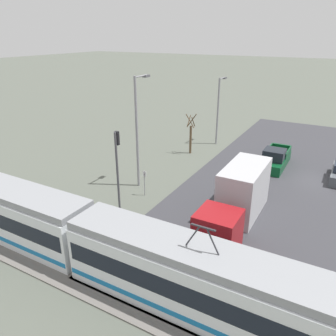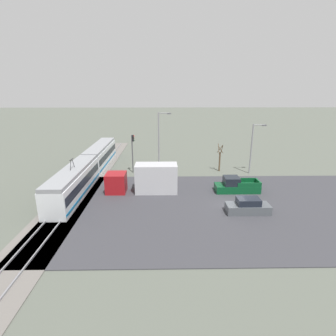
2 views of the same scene
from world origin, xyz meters
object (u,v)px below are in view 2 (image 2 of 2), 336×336
(light_rail_tram, at_px, (90,166))
(street_tree, at_px, (220,159))
(sedan_car_0, at_px, (248,207))
(no_parking_sign, at_px, (150,165))
(street_lamp_mid_block, at_px, (253,145))
(street_lamp_near_crossing, at_px, (160,138))
(pickup_truck, at_px, (236,186))
(box_truck, at_px, (147,179))
(traffic_light_pole, at_px, (133,149))

(light_rail_tram, relative_size, street_tree, 6.32)
(sedan_car_0, bearing_deg, no_parking_sign, -141.69)
(sedan_car_0, distance_m, street_lamp_mid_block, 14.48)
(street_lamp_mid_block, bearing_deg, street_lamp_near_crossing, 83.45)
(street_lamp_near_crossing, bearing_deg, pickup_truck, -133.75)
(sedan_car_0, bearing_deg, street_tree, 179.79)
(pickup_truck, bearing_deg, street_lamp_near_crossing, 46.25)
(box_truck, bearing_deg, street_tree, -51.26)
(street_lamp_near_crossing, bearing_deg, box_truck, 170.12)
(street_tree, distance_m, no_parking_sign, 10.71)
(light_rail_tram, distance_m, street_lamp_near_crossing, 11.05)
(traffic_light_pole, height_order, street_lamp_near_crossing, street_lamp_near_crossing)
(traffic_light_pole, bearing_deg, box_truck, -162.58)
(sedan_car_0, height_order, street_tree, street_tree)
(no_parking_sign, bearing_deg, street_lamp_mid_block, -90.49)
(street_lamp_near_crossing, bearing_deg, street_tree, -92.08)
(light_rail_tram, xyz_separation_m, traffic_light_pole, (2.17, -5.98, 2.02))
(sedan_car_0, height_order, traffic_light_pole, traffic_light_pole)
(light_rail_tram, xyz_separation_m, sedan_car_0, (-11.70, -19.14, -0.96))
(light_rail_tram, xyz_separation_m, street_lamp_mid_block, (1.56, -23.71, 2.63))
(traffic_light_pole, xyz_separation_m, street_tree, (0.63, -13.22, -1.78))
(street_lamp_near_crossing, relative_size, no_parking_sign, 4.35)
(pickup_truck, relative_size, street_lamp_mid_block, 0.72)
(sedan_car_0, xyz_separation_m, no_parking_sign, (13.39, 10.58, 0.54))
(pickup_truck, xyz_separation_m, traffic_light_pole, (8.09, 13.51, 2.92))
(box_truck, distance_m, street_lamp_near_crossing, 9.69)
(street_tree, relative_size, no_parking_sign, 2.06)
(street_lamp_near_crossing, xyz_separation_m, no_parking_sign, (-1.44, 1.47, -3.85))
(light_rail_tram, bearing_deg, box_truck, -124.38)
(box_truck, relative_size, sedan_car_0, 1.97)
(pickup_truck, distance_m, street_lamp_near_crossing, 13.78)
(sedan_car_0, bearing_deg, pickup_truck, 176.56)
(traffic_light_pole, bearing_deg, no_parking_sign, -100.51)
(light_rail_tram, height_order, street_tree, light_rail_tram)
(sedan_car_0, distance_m, traffic_light_pole, 19.35)
(sedan_car_0, bearing_deg, street_lamp_mid_block, 160.96)
(sedan_car_0, bearing_deg, box_truck, -118.96)
(pickup_truck, distance_m, sedan_car_0, 5.79)
(box_truck, bearing_deg, light_rail_tram, 55.62)
(box_truck, height_order, sedan_car_0, box_truck)
(sedan_car_0, height_order, no_parking_sign, no_parking_sign)
(box_truck, bearing_deg, street_lamp_mid_block, -64.22)
(sedan_car_0, xyz_separation_m, street_tree, (14.50, -0.05, 1.20))
(street_lamp_near_crossing, bearing_deg, traffic_light_pole, 103.34)
(light_rail_tram, xyz_separation_m, street_lamp_near_crossing, (3.13, -10.03, 3.43))
(street_tree, bearing_deg, no_parking_sign, 95.94)
(pickup_truck, xyz_separation_m, sedan_car_0, (-5.78, 0.35, -0.06))
(box_truck, distance_m, pickup_truck, 11.05)
(light_rail_tram, bearing_deg, no_parking_sign, -78.82)
(traffic_light_pole, xyz_separation_m, street_lamp_mid_block, (-0.61, -17.74, 0.61))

